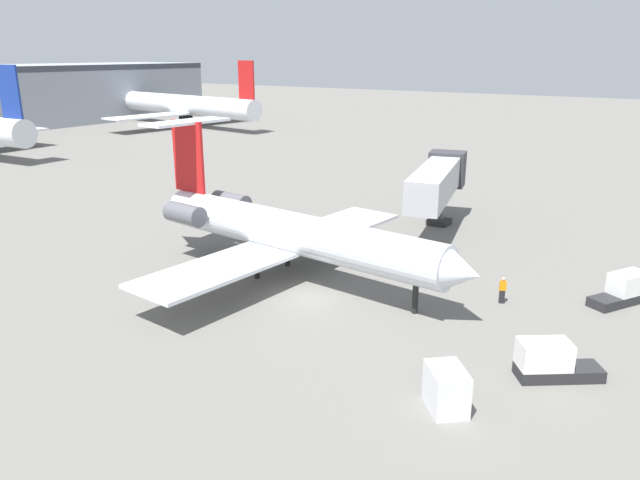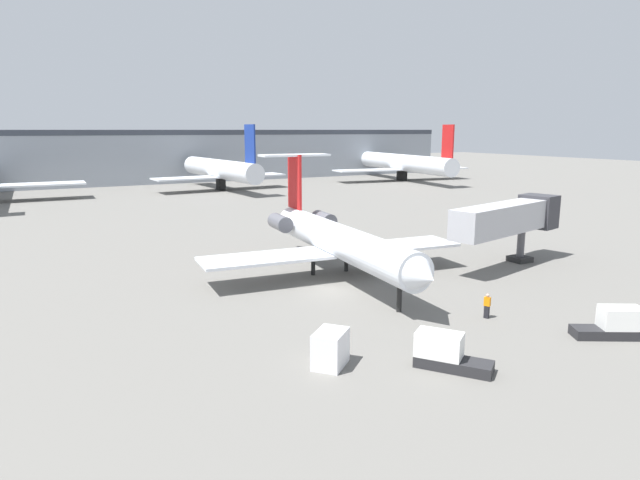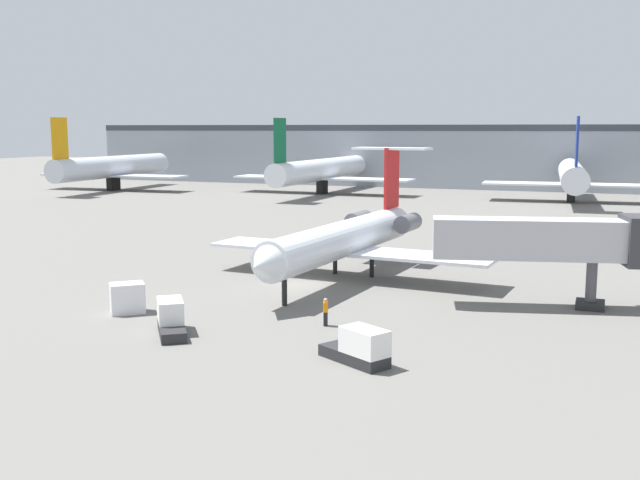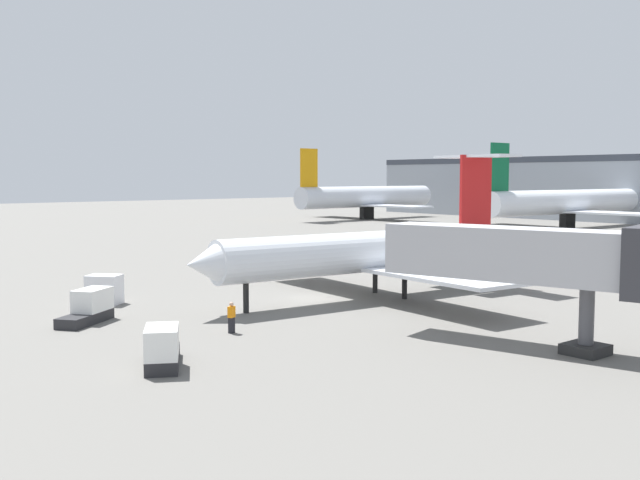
# 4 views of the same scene
# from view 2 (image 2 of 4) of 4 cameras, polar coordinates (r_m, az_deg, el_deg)

# --- Properties ---
(ground_plane) EXTENTS (400.00, 400.00, 0.10)m
(ground_plane) POSITION_cam_2_polar(r_m,az_deg,el_deg) (43.35, 1.44, -5.26)
(ground_plane) COLOR #66635E
(regional_jet) EXTENTS (23.36, 27.16, 10.00)m
(regional_jet) POSITION_cam_2_polar(r_m,az_deg,el_deg) (46.61, 1.64, 0.17)
(regional_jet) COLOR silver
(regional_jet) RESTS_ON ground_plane
(jet_bridge) EXTENTS (14.78, 6.28, 6.15)m
(jet_bridge) POSITION_cam_2_polar(r_m,az_deg,el_deg) (53.26, 19.32, 2.20)
(jet_bridge) COLOR #ADADB2
(jet_bridge) RESTS_ON ground_plane
(ground_crew_marshaller) EXTENTS (0.40, 0.47, 1.69)m
(ground_crew_marshaller) POSITION_cam_2_polar(r_m,az_deg,el_deg) (38.45, 16.96, -6.55)
(ground_crew_marshaller) COLOR black
(ground_crew_marshaller) RESTS_ON ground_plane
(baggage_tug_lead) EXTENTS (3.48, 4.06, 1.90)m
(baggage_tug_lead) POSITION_cam_2_polar(r_m,az_deg,el_deg) (30.20, 12.89, -11.36)
(baggage_tug_lead) COLOR #262628
(baggage_tug_lead) RESTS_ON ground_plane
(baggage_tug_trailing) EXTENTS (4.17, 3.21, 1.90)m
(baggage_tug_trailing) POSITION_cam_2_polar(r_m,az_deg,el_deg) (37.95, 28.28, -7.71)
(baggage_tug_trailing) COLOR #262628
(baggage_tug_trailing) RESTS_ON ground_plane
(cargo_container_uld) EXTENTS (2.57, 2.51, 1.93)m
(cargo_container_uld) POSITION_cam_2_polar(r_m,az_deg,el_deg) (29.67, 1.09, -11.22)
(cargo_container_uld) COLOR silver
(cargo_container_uld) RESTS_ON ground_plane
(terminal_building) EXTENTS (173.55, 24.17, 12.35)m
(terminal_building) POSITION_cam_2_polar(r_m,az_deg,el_deg) (142.36, -20.39, 8.19)
(terminal_building) COLOR #8C939E
(terminal_building) RESTS_ON ground_plane
(parked_airliner_centre) EXTENTS (28.03, 33.14, 13.33)m
(parked_airliner_centre) POSITION_cam_2_polar(r_m,az_deg,el_deg) (116.23, -10.28, 7.21)
(parked_airliner_centre) COLOR silver
(parked_airliner_centre) RESTS_ON ground_plane
(parked_airliner_east_mid) EXTENTS (35.53, 41.93, 13.45)m
(parked_airliner_east_mid) POSITION_cam_2_polar(r_m,az_deg,el_deg) (137.66, 8.58, 7.91)
(parked_airliner_east_mid) COLOR silver
(parked_airliner_east_mid) RESTS_ON ground_plane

